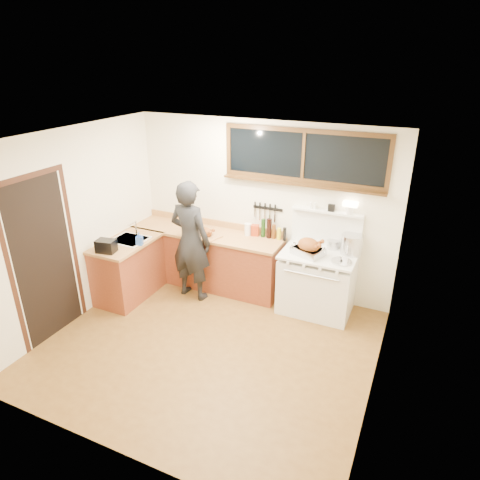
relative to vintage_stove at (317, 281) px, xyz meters
The scene contains 20 objects.
ground_plane 1.80m from the vintage_stove, 125.36° to the right, with size 4.00×3.50×0.02m, color brown.
room_shell 2.09m from the vintage_stove, 125.36° to the right, with size 4.10×3.60×2.65m.
counter_back 1.80m from the vintage_stove, behind, with size 2.44×0.64×1.00m.
counter_left 2.81m from the vintage_stove, 163.77° to the right, with size 0.64×1.09×0.90m.
sink_unit 2.80m from the vintage_stove, 165.17° to the right, with size 0.50×0.45×0.37m.
vintage_stove is the anchor object (origin of this frame).
back_window 1.67m from the vintage_stove, 142.49° to the left, with size 2.32×0.13×0.77m.
left_doorway 3.63m from the vintage_stove, 146.76° to the right, with size 0.02×1.04×2.17m.
knife_strip 1.29m from the vintage_stove, 160.78° to the left, with size 0.46×0.03×0.28m.
man 1.92m from the vintage_stove, 167.82° to the right, with size 0.71×0.50×1.82m.
soap_bottle 2.61m from the vintage_stove, 161.98° to the right, with size 0.11×0.11×0.19m.
toaster 2.99m from the vintage_stove, 156.40° to the right, with size 0.29×0.22×0.18m.
cutting_board 1.78m from the vintage_stove, behind, with size 0.50×0.43×0.14m.
roast_turkey 0.56m from the vintage_stove, 141.35° to the right, with size 0.48×0.43×0.24m.
stockpot 0.71m from the vintage_stove, 23.12° to the left, with size 0.39×0.39×0.27m.
saucepan 0.56m from the vintage_stove, 61.84° to the left, with size 0.20×0.30×0.12m.
pot_lid 0.58m from the vintage_stove, 24.90° to the right, with size 0.35×0.35×0.04m.
coffee_tin 1.19m from the vintage_stove, 168.49° to the left, with size 0.13×0.11×0.17m.
pitcher 1.29m from the vintage_stove, behind, with size 0.11×0.11×0.19m.
bottle_cluster 0.99m from the vintage_stove, 164.56° to the left, with size 0.39×0.07×0.30m.
Camera 1 is at (2.21, -3.89, 3.42)m, focal length 32.00 mm.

